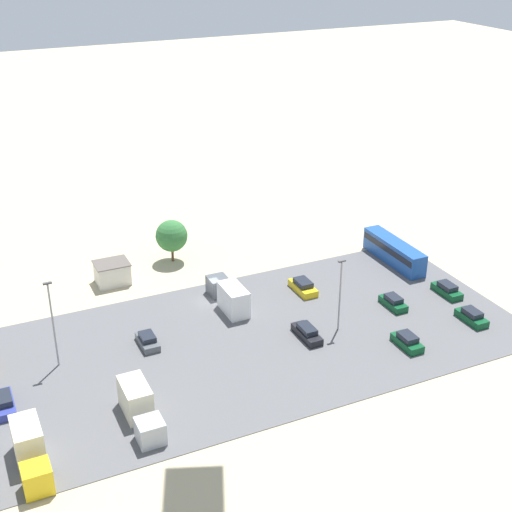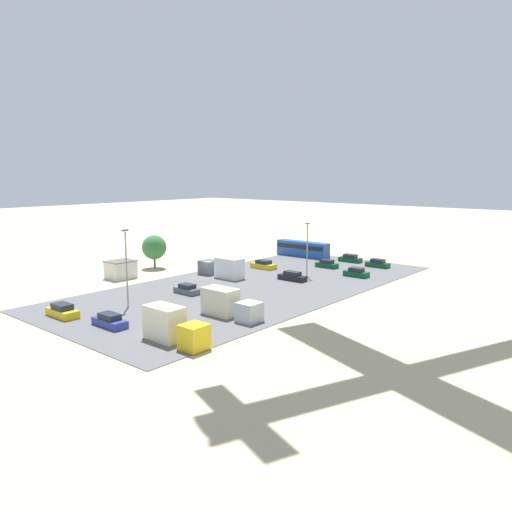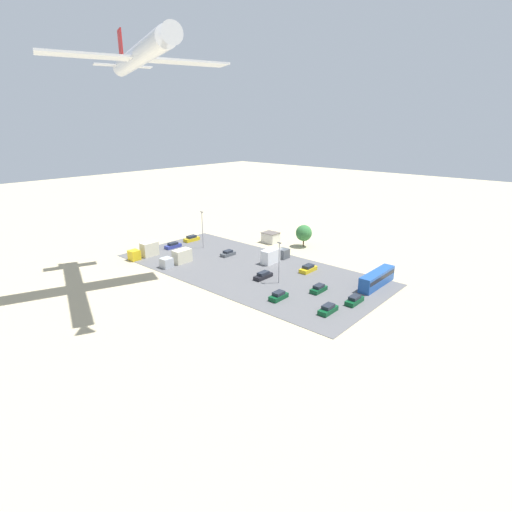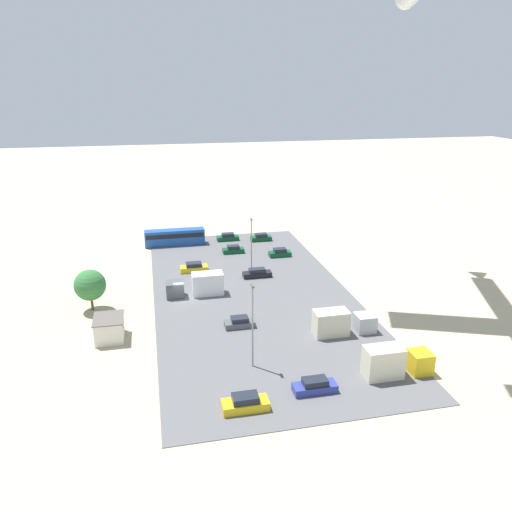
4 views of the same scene
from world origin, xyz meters
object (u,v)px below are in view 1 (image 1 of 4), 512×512
object	(u,v)px
parked_car_4	(407,341)
parked_car_8	(148,341)
parked_car_2	(472,317)
parked_car_7	(307,333)
parked_car_3	(303,287)
parked_car_5	(4,403)
parked_truck_1	(139,407)
shed_building	(112,273)
bus	(394,251)
parked_car_0	(447,290)
parked_truck_2	(229,296)
parked_car_1	(393,302)
parked_truck_0	(30,451)

from	to	relation	value
parked_car_4	parked_car_8	xyz separation A→B (m)	(26.39, -12.51, -0.05)
parked_car_2	parked_car_7	distance (m)	20.22
parked_car_2	parked_car_3	bearing A→B (deg)	-46.05
parked_car_3	parked_car_5	distance (m)	39.19
parked_car_8	parked_truck_1	bearing A→B (deg)	69.82
parked_car_3	parked_car_7	distance (m)	11.22
shed_building	bus	size ratio (longest dim) A/B	0.38
parked_car_0	parked_truck_2	xyz separation A→B (m)	(26.51, -8.78, 0.92)
shed_building	parked_truck_2	world-z (taller)	parked_truck_2
parked_car_8	parked_car_2	bearing A→B (deg)	162.95
shed_building	parked_car_5	bearing A→B (deg)	52.78
parked_car_3	parked_car_5	xyz separation A→B (m)	(38.14, 9.01, -0.02)
parked_car_4	parked_car_8	size ratio (longest dim) A/B	1.02
parked_car_3	parked_car_2	bearing A→B (deg)	133.95
shed_building	parked_car_1	xyz separation A→B (m)	(-29.81, 21.04, -0.79)
parked_car_0	parked_car_7	size ratio (longest dim) A/B	0.93
parked_car_0	parked_car_1	distance (m)	8.08
parked_car_0	shed_building	bearing A→B (deg)	-29.31
parked_car_8	parked_truck_0	bearing A→B (deg)	44.09
parked_car_0	parked_car_5	world-z (taller)	parked_car_0
parked_car_0	parked_car_7	bearing A→B (deg)	4.19
parked_car_1	parked_car_5	distance (m)	46.35
parked_car_3	parked_truck_1	bearing A→B (deg)	31.65
parked_car_0	parked_car_2	world-z (taller)	parked_car_2
shed_building	parked_car_3	size ratio (longest dim) A/B	0.95
shed_building	parked_truck_2	bearing A→B (deg)	132.34
parked_car_1	parked_car_2	bearing A→B (deg)	133.03
parked_car_1	shed_building	bearing A→B (deg)	-35.21
parked_car_7	parked_truck_1	world-z (taller)	parked_truck_1
parked_car_2	parked_car_5	world-z (taller)	parked_car_2
parked_car_3	shed_building	bearing A→B (deg)	-30.54
shed_building	parked_car_3	xyz separation A→B (m)	(-21.61, 12.75, -0.76)
parked_truck_2	shed_building	bearing A→B (deg)	132.34
shed_building	parked_car_8	size ratio (longest dim) A/B	1.11
parked_car_7	shed_building	bearing A→B (deg)	-53.83
parked_truck_0	parked_car_8	bearing A→B (deg)	-135.91
parked_car_5	parked_truck_1	bearing A→B (deg)	-32.40
parked_car_7	parked_car_8	world-z (taller)	parked_car_7
parked_car_7	parked_truck_0	bearing A→B (deg)	14.70
parked_car_4	parked_truck_2	distance (m)	22.24
parked_car_3	parked_car_4	size ratio (longest dim) A/B	1.15
shed_building	parked_car_1	world-z (taller)	shed_building
bus	parked_car_2	world-z (taller)	bus
bus	parked_car_7	world-z (taller)	bus
parked_car_5	parked_car_8	bearing A→B (deg)	17.41
bus	parked_car_2	size ratio (longest dim) A/B	2.77
parked_car_2	parked_car_4	size ratio (longest dim) A/B	1.04
bus	parked_truck_2	xyz separation A→B (m)	(25.79, 2.01, -0.14)
parked_car_5	parked_truck_0	size ratio (longest dim) A/B	0.60
parked_car_1	parked_car_2	xyz separation A→B (m)	(-6.43, 6.89, 0.03)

